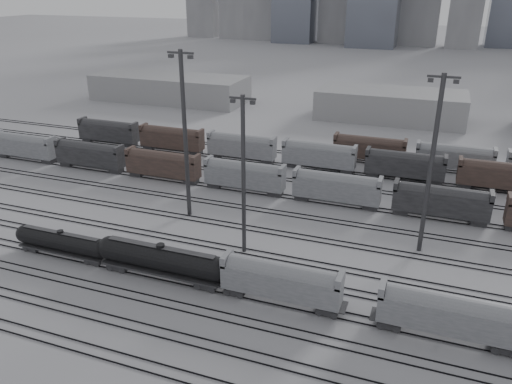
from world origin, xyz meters
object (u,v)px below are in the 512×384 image
(hopper_car_a, at_px, (281,280))
(light_mast_c, at_px, (243,173))
(hopper_car_b, at_px, (448,313))
(tank_car_a, at_px, (62,242))
(tank_car_b, at_px, (162,259))

(hopper_car_a, height_order, light_mast_c, light_mast_c)
(hopper_car_b, xyz_separation_m, light_mast_c, (-27.32, 10.10, 8.70))
(tank_car_a, relative_size, hopper_car_a, 1.06)
(hopper_car_a, height_order, hopper_car_b, hopper_car_b)
(tank_car_b, relative_size, hopper_car_b, 1.28)
(tank_car_a, bearing_deg, light_mast_c, 23.40)
(hopper_car_b, distance_m, light_mast_c, 30.40)
(tank_car_b, height_order, hopper_car_b, hopper_car_b)
(hopper_car_a, bearing_deg, tank_car_a, 180.00)
(hopper_car_b, bearing_deg, tank_car_b, 180.00)
(tank_car_a, height_order, light_mast_c, light_mast_c)
(tank_car_a, xyz_separation_m, tank_car_b, (15.88, 0.00, 0.49))
(tank_car_a, distance_m, hopper_car_b, 50.66)
(tank_car_b, distance_m, light_mast_c, 15.59)
(tank_car_a, relative_size, tank_car_b, 0.82)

